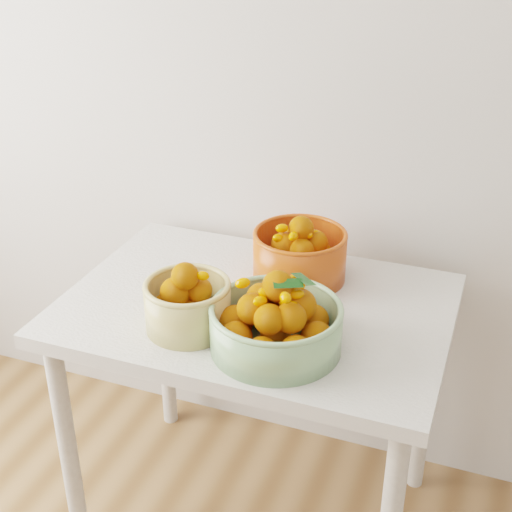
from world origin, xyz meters
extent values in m
cube|color=beige|center=(0.00, 2.00, 1.35)|extent=(4.00, 0.04, 2.70)
cube|color=silver|center=(-0.22, 1.60, 0.73)|extent=(1.00, 0.70, 0.04)
cylinder|color=silver|center=(-0.66, 1.31, 0.35)|extent=(0.05, 0.05, 0.71)
cylinder|color=silver|center=(-0.66, 1.89, 0.35)|extent=(0.05, 0.05, 0.71)
cylinder|color=silver|center=(0.22, 1.89, 0.35)|extent=(0.05, 0.05, 0.71)
cylinder|color=tan|center=(-0.33, 1.43, 0.81)|extent=(0.22, 0.22, 0.12)
torus|color=tan|center=(-0.33, 1.43, 0.87)|extent=(0.22, 0.22, 0.01)
sphere|color=#D1660C|center=(-0.28, 1.43, 0.80)|extent=(0.07, 0.07, 0.07)
sphere|color=#D1660C|center=(-0.34, 1.49, 0.80)|extent=(0.07, 0.07, 0.07)
sphere|color=#DB5800|center=(-0.39, 1.43, 0.80)|extent=(0.07, 0.07, 0.07)
sphere|color=#DB5800|center=(-0.33, 1.38, 0.80)|extent=(0.07, 0.07, 0.07)
sphere|color=#DB5800|center=(-0.33, 1.43, 0.80)|extent=(0.07, 0.07, 0.07)
sphere|color=#DB5800|center=(-0.31, 1.45, 0.85)|extent=(0.06, 0.06, 0.06)
sphere|color=#DB5800|center=(-0.36, 1.42, 0.85)|extent=(0.07, 0.07, 0.07)
sphere|color=#DB5800|center=(-0.33, 1.42, 0.90)|extent=(0.07, 0.07, 0.07)
ellipsoid|color=#FD7201|center=(-0.29, 1.43, 0.90)|extent=(0.04, 0.02, 0.03)
ellipsoid|color=#FD7201|center=(-0.32, 1.47, 0.88)|extent=(0.04, 0.04, 0.03)
cylinder|color=#8CB682|center=(-0.10, 1.42, 0.80)|extent=(0.34, 0.34, 0.11)
torus|color=#8CB682|center=(-0.10, 1.42, 0.86)|extent=(0.35, 0.35, 0.01)
sphere|color=#DB5800|center=(0.00, 1.43, 0.80)|extent=(0.08, 0.08, 0.08)
sphere|color=#DB5800|center=(-0.03, 1.49, 0.80)|extent=(0.08, 0.08, 0.08)
sphere|color=#DB5800|center=(-0.11, 1.52, 0.80)|extent=(0.08, 0.08, 0.08)
sphere|color=#DB5800|center=(-0.18, 1.49, 0.80)|extent=(0.08, 0.08, 0.08)
sphere|color=#DB5800|center=(-0.20, 1.42, 0.80)|extent=(0.08, 0.08, 0.08)
sphere|color=#DB5800|center=(-0.18, 1.36, 0.80)|extent=(0.08, 0.08, 0.08)
sphere|color=#DB5800|center=(-0.10, 1.33, 0.80)|extent=(0.07, 0.07, 0.07)
sphere|color=#DB5800|center=(-0.03, 1.36, 0.80)|extent=(0.08, 0.08, 0.08)
sphere|color=#DB5800|center=(-0.10, 1.42, 0.80)|extent=(0.08, 0.08, 0.08)
sphere|color=#DB5800|center=(-0.06, 1.45, 0.86)|extent=(0.08, 0.08, 0.08)
sphere|color=#DB5800|center=(-0.10, 1.48, 0.86)|extent=(0.07, 0.07, 0.07)
sphere|color=#DB5800|center=(-0.15, 1.45, 0.86)|extent=(0.07, 0.07, 0.07)
sphere|color=#DB5800|center=(-0.15, 1.40, 0.86)|extent=(0.07, 0.07, 0.07)
sphere|color=#DB5800|center=(-0.10, 1.37, 0.86)|extent=(0.07, 0.07, 0.07)
sphere|color=#DB5800|center=(-0.06, 1.39, 0.86)|extent=(0.07, 0.07, 0.07)
sphere|color=#DB5800|center=(-0.10, 1.43, 0.91)|extent=(0.07, 0.07, 0.07)
ellipsoid|color=#FD7201|center=(-0.06, 1.46, 0.91)|extent=(0.04, 0.05, 0.03)
ellipsoid|color=#FD7201|center=(-0.11, 1.44, 0.91)|extent=(0.05, 0.05, 0.04)
ellipsoid|color=#FD7201|center=(-0.07, 1.38, 0.92)|extent=(0.04, 0.05, 0.03)
ellipsoid|color=#FD7201|center=(-0.09, 1.48, 0.88)|extent=(0.04, 0.05, 0.04)
ellipsoid|color=#FD7201|center=(-0.09, 1.43, 0.92)|extent=(0.04, 0.04, 0.03)
ellipsoid|color=#FD7201|center=(-0.08, 1.41, 0.89)|extent=(0.05, 0.04, 0.03)
ellipsoid|color=#FD7201|center=(-0.08, 1.45, 0.88)|extent=(0.05, 0.04, 0.03)
ellipsoid|color=#FD7201|center=(-0.08, 1.45, 0.90)|extent=(0.05, 0.04, 0.04)
ellipsoid|color=#FD7201|center=(-0.18, 1.40, 0.92)|extent=(0.05, 0.04, 0.04)
ellipsoid|color=#FD7201|center=(-0.06, 1.43, 0.90)|extent=(0.04, 0.03, 0.04)
ellipsoid|color=#FD7201|center=(-0.10, 1.43, 0.91)|extent=(0.04, 0.04, 0.03)
ellipsoid|color=#FD7201|center=(-0.08, 1.45, 0.91)|extent=(0.05, 0.04, 0.03)
ellipsoid|color=#FD7201|center=(-0.10, 1.44, 0.92)|extent=(0.04, 0.05, 0.03)
ellipsoid|color=#FD7201|center=(-0.05, 1.40, 0.88)|extent=(0.05, 0.04, 0.04)
ellipsoid|color=#FD7201|center=(-0.13, 1.41, 0.90)|extent=(0.05, 0.05, 0.04)
ellipsoid|color=#FD7201|center=(-0.13, 1.39, 0.89)|extent=(0.05, 0.05, 0.03)
ellipsoid|color=#FD7201|center=(-0.08, 1.48, 0.91)|extent=(0.04, 0.05, 0.03)
cylinder|color=red|center=(-0.16, 1.77, 0.82)|extent=(0.32, 0.32, 0.13)
torus|color=red|center=(-0.16, 1.77, 0.88)|extent=(0.32, 0.32, 0.01)
sphere|color=#D1660C|center=(-0.08, 1.77, 0.80)|extent=(0.08, 0.08, 0.08)
sphere|color=#DB5800|center=(-0.11, 1.84, 0.80)|extent=(0.07, 0.07, 0.07)
sphere|color=#DB5800|center=(-0.20, 1.84, 0.80)|extent=(0.07, 0.07, 0.07)
sphere|color=#DB5800|center=(-0.23, 1.77, 0.80)|extent=(0.07, 0.07, 0.07)
sphere|color=#DB5800|center=(-0.20, 1.71, 0.80)|extent=(0.07, 0.07, 0.07)
sphere|color=#DB5800|center=(-0.12, 1.70, 0.80)|extent=(0.08, 0.08, 0.08)
sphere|color=#DB5800|center=(-0.16, 1.77, 0.80)|extent=(0.07, 0.07, 0.07)
sphere|color=#DB5800|center=(-0.12, 1.79, 0.85)|extent=(0.07, 0.07, 0.07)
sphere|color=#DB5800|center=(-0.18, 1.81, 0.85)|extent=(0.07, 0.07, 0.07)
sphere|color=#DB5800|center=(-0.19, 1.75, 0.85)|extent=(0.08, 0.08, 0.08)
sphere|color=#DB5800|center=(-0.14, 1.73, 0.85)|extent=(0.07, 0.07, 0.07)
sphere|color=#DB5800|center=(-0.15, 1.77, 0.90)|extent=(0.07, 0.07, 0.07)
ellipsoid|color=#FD7201|center=(-0.15, 1.77, 0.90)|extent=(0.03, 0.05, 0.04)
ellipsoid|color=#FD7201|center=(-0.17, 1.76, 0.88)|extent=(0.05, 0.04, 0.03)
ellipsoid|color=#FD7201|center=(-0.12, 1.79, 0.88)|extent=(0.05, 0.04, 0.04)
ellipsoid|color=#FD7201|center=(-0.16, 1.72, 0.90)|extent=(0.03, 0.04, 0.03)
ellipsoid|color=#FD7201|center=(-0.16, 1.78, 0.89)|extent=(0.04, 0.05, 0.03)
ellipsoid|color=#FD7201|center=(-0.13, 1.76, 0.89)|extent=(0.04, 0.04, 0.03)
ellipsoid|color=#FD7201|center=(-0.20, 1.73, 0.88)|extent=(0.05, 0.04, 0.04)
ellipsoid|color=#FD7201|center=(-0.20, 1.74, 0.91)|extent=(0.05, 0.04, 0.03)
camera|label=1|loc=(0.34, 0.10, 1.72)|focal=50.00mm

